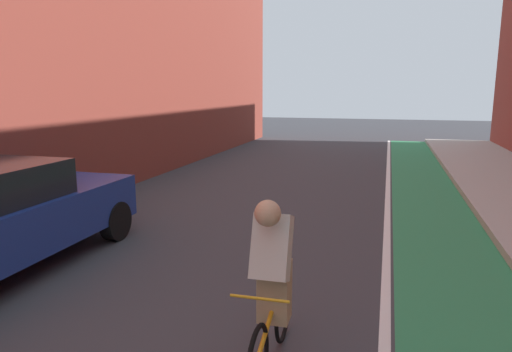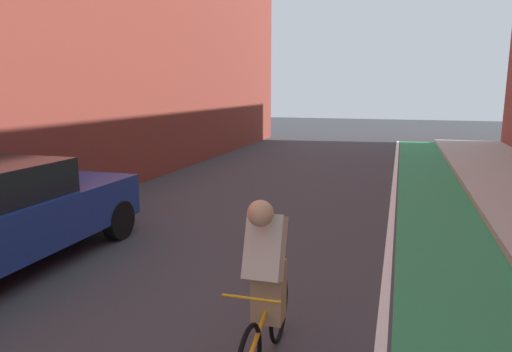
% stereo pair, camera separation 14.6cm
% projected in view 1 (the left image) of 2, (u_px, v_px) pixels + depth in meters
% --- Properties ---
extents(ground_plane, '(71.97, 71.97, 0.00)m').
position_uv_depth(ground_plane, '(210.00, 278.00, 6.18)').
color(ground_plane, '#38383D').
extents(bike_lane_paint, '(1.60, 32.71, 0.00)m').
position_uv_depth(bike_lane_paint, '(446.00, 251.00, 7.20)').
color(bike_lane_paint, '#2D8451').
rests_on(bike_lane_paint, ground).
extents(lane_divider_stripe, '(0.12, 32.71, 0.00)m').
position_uv_depth(lane_divider_stripe, '(387.00, 246.00, 7.45)').
color(lane_divider_stripe, white).
rests_on(lane_divider_stripe, ground).
extents(cyclist_trailing, '(0.48, 1.74, 1.63)m').
position_uv_depth(cyclist_trailing, '(273.00, 280.00, 4.02)').
color(cyclist_trailing, black).
rests_on(cyclist_trailing, ground).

